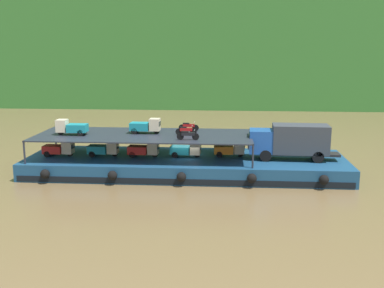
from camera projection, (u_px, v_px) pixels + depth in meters
ground_plane at (186, 173)px, 41.36m from camera, size 400.00×400.00×0.00m
cargo_barge at (186, 165)px, 41.17m from camera, size 28.53×8.75×1.50m
covered_lorry at (291, 141)px, 39.78m from camera, size 7.92×2.55×3.10m
cargo_rack at (144, 135)px, 40.93m from camera, size 19.33×7.31×2.00m
mini_truck_lower_stern at (59, 149)px, 41.24m from camera, size 2.76×1.24×1.38m
mini_truck_lower_aft at (104, 149)px, 41.22m from camera, size 2.75×1.22×1.38m
mini_truck_lower_mid at (144, 149)px, 40.96m from camera, size 2.79×1.30×1.38m
mini_truck_lower_fore at (186, 149)px, 40.90m from camera, size 2.79×1.29×1.38m
mini_truck_lower_bow at (230, 149)px, 41.13m from camera, size 2.79×1.29×1.38m
mini_truck_upper_stern at (71, 127)px, 40.63m from camera, size 2.74×1.20×1.38m
mini_truck_upper_mid at (146, 126)px, 41.38m from camera, size 2.78×1.27×1.38m
motorcycle_upper_port at (188, 135)px, 38.39m from camera, size 1.90×0.55×0.87m
motorcycle_upper_centre at (186, 130)px, 40.55m from camera, size 1.90×0.55×0.87m
motorcycle_upper_stbd at (188, 126)px, 42.69m from camera, size 1.90×0.55×0.87m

